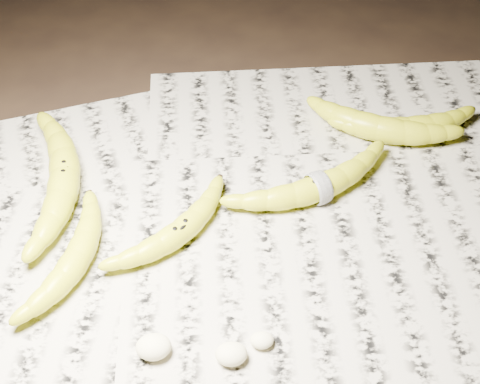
{
  "coord_description": "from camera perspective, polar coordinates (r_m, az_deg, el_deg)",
  "views": [
    {
      "loc": [
        -0.05,
        -0.57,
        0.64
      ],
      "look_at": [
        -0.0,
        0.02,
        0.05
      ],
      "focal_mm": 50.0,
      "sensor_mm": 36.0,
      "label": 1
    }
  ],
  "objects": [
    {
      "name": "ground",
      "position": [
        0.86,
        0.37,
        -3.25
      ],
      "size": [
        3.0,
        3.0,
        0.0
      ],
      "primitive_type": "plane",
      "color": "black",
      "rests_on": "ground"
    },
    {
      "name": "banana_left_b",
      "position": [
        0.82,
        -13.78,
        -5.33
      ],
      "size": [
        0.11,
        0.19,
        0.03
      ],
      "primitive_type": null,
      "rotation": [
        0.0,
        0.0,
        1.23
      ],
      "color": "yellow",
      "rests_on": "newspaper_patch"
    },
    {
      "name": "banana_center",
      "position": [
        0.83,
        -5.19,
        -3.24
      ],
      "size": [
        0.16,
        0.16,
        0.03
      ],
      "primitive_type": null,
      "rotation": [
        0.0,
        0.0,
        0.75
      ],
      "color": "yellow",
      "rests_on": "newspaper_patch"
    },
    {
      "name": "flesh_chunk_b",
      "position": [
        0.73,
        -0.75,
        -13.49
      ],
      "size": [
        0.03,
        0.03,
        0.02
      ],
      "primitive_type": "ellipsoid",
      "color": "#F6F1BE",
      "rests_on": "newspaper_patch"
    },
    {
      "name": "banana_upper_a",
      "position": [
        0.99,
        14.16,
        5.44
      ],
      "size": [
        0.19,
        0.07,
        0.04
      ],
      "primitive_type": null,
      "rotation": [
        0.0,
        0.0,
        0.04
      ],
      "color": "yellow",
      "rests_on": "newspaper_patch"
    },
    {
      "name": "measuring_tape",
      "position": [
        0.88,
        6.71,
        0.52
      ],
      "size": [
        0.02,
        0.04,
        0.05
      ],
      "primitive_type": "torus",
      "rotation": [
        0.0,
        1.57,
        0.39
      ],
      "color": "white",
      "rests_on": "newspaper_patch"
    },
    {
      "name": "flesh_chunk_c",
      "position": [
        0.74,
        1.89,
        -12.36
      ],
      "size": [
        0.03,
        0.02,
        0.02
      ],
      "primitive_type": "ellipsoid",
      "color": "#F6F1BE",
      "rests_on": "newspaper_patch"
    },
    {
      "name": "flesh_chunk_a",
      "position": [
        0.74,
        -7.42,
        -12.81
      ],
      "size": [
        0.04,
        0.03,
        0.02
      ],
      "primitive_type": "ellipsoid",
      "color": "#F6F1BE",
      "rests_on": "newspaper_patch"
    },
    {
      "name": "banana_taped",
      "position": [
        0.88,
        6.71,
        0.52
      ],
      "size": [
        0.22,
        0.14,
        0.04
      ],
      "primitive_type": null,
      "rotation": [
        0.0,
        0.0,
        0.39
      ],
      "color": "yellow",
      "rests_on": "newspaper_patch"
    },
    {
      "name": "banana_upper_b",
      "position": [
        0.98,
        11.75,
        5.51
      ],
      "size": [
        0.2,
        0.14,
        0.04
      ],
      "primitive_type": null,
      "rotation": [
        0.0,
        0.0,
        -0.42
      ],
      "color": "yellow",
      "rests_on": "newspaper_patch"
    },
    {
      "name": "newspaper_patch",
      "position": [
        0.86,
        -2.03,
        -2.83
      ],
      "size": [
        0.9,
        0.7,
        0.01
      ],
      "primitive_type": "cube",
      "color": "#B8B19E",
      "rests_on": "ground"
    },
    {
      "name": "banana_left_a",
      "position": [
        0.91,
        -14.79,
        1.39
      ],
      "size": [
        0.08,
        0.24,
        0.04
      ],
      "primitive_type": null,
      "rotation": [
        0.0,
        0.0,
        1.63
      ],
      "color": "yellow",
      "rests_on": "newspaper_patch"
    }
  ]
}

